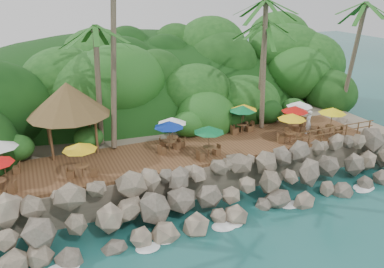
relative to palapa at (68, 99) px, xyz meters
name	(u,v)px	position (x,y,z in m)	size (l,w,h in m)	color
ground	(233,225)	(7.37, -9.24, -5.79)	(140.00, 140.00, 0.00)	#19514F
land_base	(149,121)	(7.37, 6.76, -4.74)	(32.00, 25.20, 2.10)	gray
jungle_hill	(128,109)	(7.37, 14.26, -5.79)	(44.80, 28.00, 15.40)	#143811
seawall	(218,191)	(7.37, -7.24, -4.64)	(29.00, 4.00, 2.30)	gray
terrace	(192,151)	(7.37, -3.24, -3.59)	(26.00, 5.00, 0.20)	brown
jungle_foliage	(152,136)	(7.37, 5.76, -5.79)	(44.00, 16.00, 12.00)	#143811
foam_line	(231,222)	(7.37, -8.94, -5.76)	(25.20, 0.80, 0.06)	white
palms	(192,2)	(8.59, -0.36, 5.80)	(34.59, 7.20, 13.02)	brown
palapa	(68,99)	(0.00, 0.00, 0.00)	(5.37, 5.37, 4.60)	brown
dining_clusters	(205,123)	(8.28, -3.40, -1.71)	(24.09, 5.18, 2.14)	brown
railing	(334,131)	(17.41, -5.59, -2.88)	(7.20, 0.10, 1.00)	brown
waiter	(308,122)	(16.45, -3.86, -2.60)	(0.65, 0.43, 1.79)	silver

